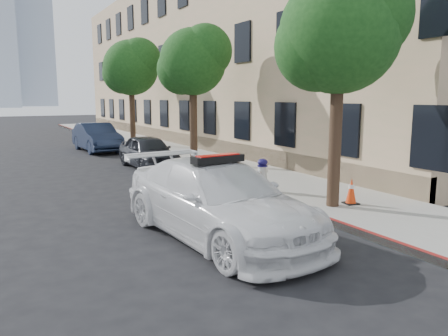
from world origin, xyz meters
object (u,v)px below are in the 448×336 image
Objects in this scene: parked_car_mid at (148,152)px; fire_hydrant at (262,175)px; traffic_cone at (351,191)px; parked_car_far at (97,137)px; police_car at (218,200)px.

parked_car_mid is 4.11× the size of fire_hydrant.
parked_car_far is at bearing 100.39° from traffic_cone.
police_car is at bearing -101.60° from parked_car_mid.
police_car is at bearing -156.76° from fire_hydrant.
parked_car_far is (1.16, 15.37, -0.04)m from police_car.
parked_car_far reaches higher than parked_car_mid.
fire_hydrant is (1.15, -6.33, -0.05)m from parked_car_mid.
parked_car_mid is 0.86× the size of parked_car_far.
parked_car_mid is (1.70, 8.97, -0.12)m from police_car.
parked_car_far reaches higher than fire_hydrant.
police_car is 3.95m from traffic_cone.
police_car is 15.41m from parked_car_far.
fire_hydrant is (2.85, 2.63, -0.17)m from police_car.
parked_car_far is at bearing 80.33° from police_car.
police_car reaches higher than traffic_cone.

